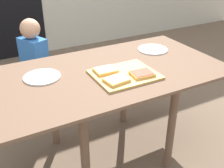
# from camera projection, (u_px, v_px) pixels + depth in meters

# --- Properties ---
(ground_plane) EXTENTS (16.00, 16.00, 0.00)m
(ground_plane) POSITION_uv_depth(u_px,v_px,m) (109.00, 153.00, 2.17)
(ground_plane) COLOR brown
(dining_table) EXTENTS (1.60, 0.86, 0.73)m
(dining_table) POSITION_uv_depth(u_px,v_px,m) (108.00, 83.00, 1.87)
(dining_table) COLOR brown
(dining_table) RESTS_ON ground
(cutting_board) EXTENTS (0.40, 0.33, 0.01)m
(cutting_board) POSITION_uv_depth(u_px,v_px,m) (125.00, 75.00, 1.75)
(cutting_board) COLOR tan
(cutting_board) RESTS_ON dining_table
(pizza_slice_near_left) EXTENTS (0.15, 0.13, 0.02)m
(pizza_slice_near_left) POSITION_uv_depth(u_px,v_px,m) (116.00, 80.00, 1.65)
(pizza_slice_near_left) COLOR #E7AA54
(pizza_slice_near_left) RESTS_ON cutting_board
(pizza_slice_near_right) EXTENTS (0.15, 0.13, 0.02)m
(pizza_slice_near_right) POSITION_uv_depth(u_px,v_px,m) (142.00, 74.00, 1.73)
(pizza_slice_near_right) COLOR #E7AA54
(pizza_slice_near_right) RESTS_ON cutting_board
(pizza_slice_far_left) EXTENTS (0.14, 0.12, 0.02)m
(pizza_slice_far_left) POSITION_uv_depth(u_px,v_px,m) (105.00, 70.00, 1.77)
(pizza_slice_far_left) COLOR #E7AA54
(pizza_slice_far_left) RESTS_ON cutting_board
(plate_white_left) EXTENTS (0.24, 0.24, 0.01)m
(plate_white_left) POSITION_uv_depth(u_px,v_px,m) (42.00, 77.00, 1.73)
(plate_white_left) COLOR white
(plate_white_left) RESTS_ON dining_table
(plate_white_right) EXTENTS (0.24, 0.24, 0.01)m
(plate_white_right) POSITION_uv_depth(u_px,v_px,m) (153.00, 49.00, 2.16)
(plate_white_right) COLOR white
(plate_white_right) RESTS_ON dining_table
(child_left) EXTENTS (0.22, 0.28, 0.94)m
(child_left) POSITION_uv_depth(u_px,v_px,m) (35.00, 65.00, 2.37)
(child_left) COLOR #38314D
(child_left) RESTS_ON ground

